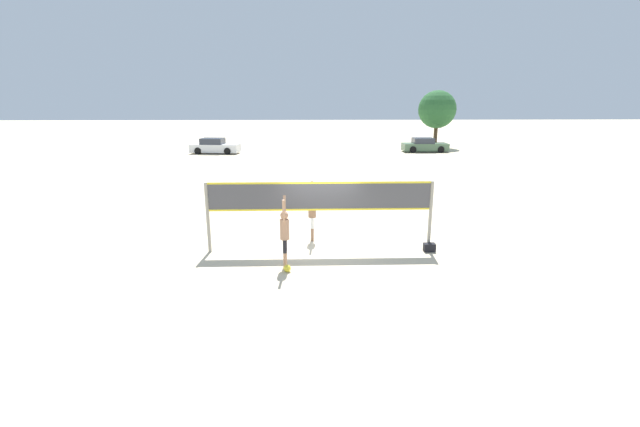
# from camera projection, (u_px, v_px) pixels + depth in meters

# --- Properties ---
(ground_plane) EXTENTS (200.00, 200.00, 0.00)m
(ground_plane) POSITION_uv_depth(u_px,v_px,m) (320.00, 250.00, 14.61)
(ground_plane) COLOR beige
(volleyball_net) EXTENTS (7.57, 0.11, 2.38)m
(volleyball_net) POSITION_uv_depth(u_px,v_px,m) (320.00, 202.00, 14.17)
(volleyball_net) COLOR gray
(volleyball_net) RESTS_ON ground_plane
(player_spiker) EXTENTS (0.28, 0.71, 2.20)m
(player_spiker) POSITION_uv_depth(u_px,v_px,m) (285.00, 231.00, 12.87)
(player_spiker) COLOR tan
(player_spiker) RESTS_ON ground_plane
(player_blocker) EXTENTS (0.28, 0.71, 2.14)m
(player_blocker) POSITION_uv_depth(u_px,v_px,m) (312.00, 210.00, 15.40)
(player_blocker) COLOR #8C664C
(player_blocker) RESTS_ON ground_plane
(volleyball) EXTENTS (0.22, 0.22, 0.22)m
(volleyball) POSITION_uv_depth(u_px,v_px,m) (287.00, 268.00, 12.76)
(volleyball) COLOR yellow
(volleyball) RESTS_ON ground_plane
(gear_bag) EXTENTS (0.39, 0.25, 0.28)m
(gear_bag) POSITION_uv_depth(u_px,v_px,m) (429.00, 247.00, 14.49)
(gear_bag) COLOR black
(gear_bag) RESTS_ON ground_plane
(parked_car_near) EXTENTS (4.79, 2.28, 1.46)m
(parked_car_near) POSITION_uv_depth(u_px,v_px,m) (215.00, 147.00, 41.15)
(parked_car_near) COLOR silver
(parked_car_near) RESTS_ON ground_plane
(parked_car_mid) EXTENTS (4.44, 1.94, 1.38)m
(parked_car_mid) POSITION_uv_depth(u_px,v_px,m) (424.00, 146.00, 42.42)
(parked_car_mid) COLOR #4C6B4C
(parked_car_mid) RESTS_ON ground_plane
(tree_left_cluster) EXTENTS (3.98, 3.98, 6.02)m
(tree_left_cluster) POSITION_uv_depth(u_px,v_px,m) (437.00, 110.00, 45.46)
(tree_left_cluster) COLOR #4C3823
(tree_left_cluster) RESTS_ON ground_plane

